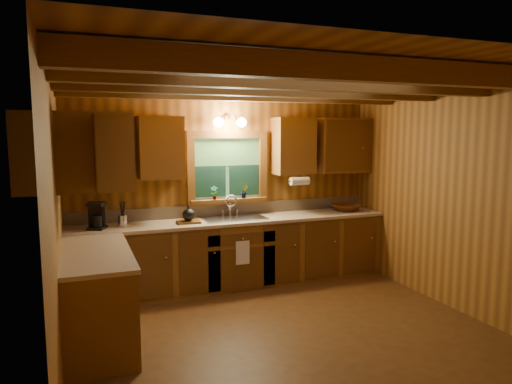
{
  "coord_description": "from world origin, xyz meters",
  "views": [
    {
      "loc": [
        -1.94,
        -4.2,
        2.04
      ],
      "look_at": [
        0.0,
        0.8,
        1.35
      ],
      "focal_mm": 33.07,
      "sensor_mm": 36.0,
      "label": 1
    }
  ],
  "objects_px": {
    "coffee_maker": "(97,216)",
    "cutting_board": "(189,222)",
    "wicker_basket": "(346,208)",
    "sink": "(234,222)"
  },
  "relations": [
    {
      "from": "wicker_basket",
      "to": "cutting_board",
      "type": "bearing_deg",
      "value": -178.55
    },
    {
      "from": "coffee_maker",
      "to": "cutting_board",
      "type": "bearing_deg",
      "value": 19.77
    },
    {
      "from": "coffee_maker",
      "to": "cutting_board",
      "type": "relative_size",
      "value": 1.09
    },
    {
      "from": "sink",
      "to": "coffee_maker",
      "type": "height_order",
      "value": "coffee_maker"
    },
    {
      "from": "cutting_board",
      "to": "wicker_basket",
      "type": "height_order",
      "value": "wicker_basket"
    },
    {
      "from": "sink",
      "to": "coffee_maker",
      "type": "distance_m",
      "value": 1.73
    },
    {
      "from": "coffee_maker",
      "to": "wicker_basket",
      "type": "relative_size",
      "value": 0.8
    },
    {
      "from": "coffee_maker",
      "to": "cutting_board",
      "type": "height_order",
      "value": "coffee_maker"
    },
    {
      "from": "cutting_board",
      "to": "wicker_basket",
      "type": "bearing_deg",
      "value": 4.73
    },
    {
      "from": "cutting_board",
      "to": "sink",
      "type": "bearing_deg",
      "value": 10.09
    }
  ]
}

